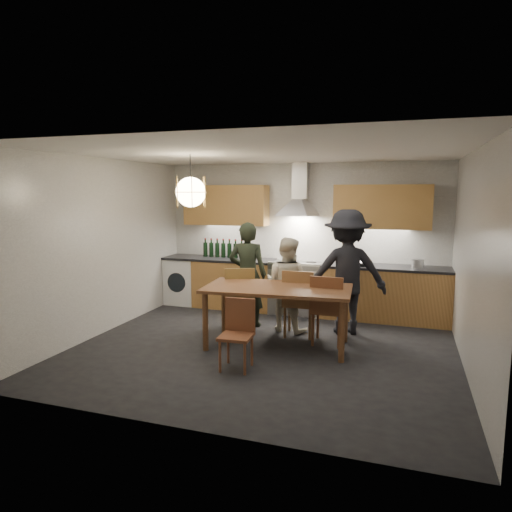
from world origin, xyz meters
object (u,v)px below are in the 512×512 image
(stock_pot, at_px, (418,264))
(chair_front, at_px, (238,329))
(person_right, at_px, (347,272))
(chair_back_left, at_px, (240,295))
(mixing_bowl, at_px, (361,264))
(person_mid, at_px, (287,284))
(person_left, at_px, (248,274))
(wine_bottles, at_px, (226,248))
(dining_table, at_px, (277,294))

(stock_pot, bearing_deg, chair_front, -128.17)
(person_right, bearing_deg, chair_back_left, 0.57)
(mixing_bowl, relative_size, stock_pot, 1.48)
(person_mid, bearing_deg, mixing_bowl, -123.36)
(chair_back_left, distance_m, person_left, 0.40)
(chair_back_left, xyz_separation_m, person_right, (1.54, 0.43, 0.36))
(person_left, distance_m, person_mid, 0.66)
(wine_bottles, bearing_deg, person_right, -23.02)
(chair_back_left, relative_size, stock_pot, 5.22)
(dining_table, distance_m, person_right, 1.24)
(dining_table, xyz_separation_m, person_right, (0.81, 0.91, 0.19))
(chair_back_left, distance_m, wine_bottles, 1.69)
(mixing_bowl, xyz_separation_m, wine_bottles, (-2.46, 0.18, 0.14))
(mixing_bowl, relative_size, wine_bottles, 0.30)
(person_right, bearing_deg, chair_front, 44.36)
(person_mid, bearing_deg, person_right, -156.52)
(wine_bottles, bearing_deg, dining_table, -51.49)
(chair_front, xyz_separation_m, person_right, (1.06, 1.78, 0.45))
(chair_front, relative_size, wine_bottles, 0.90)
(chair_front, bearing_deg, stock_pot, 48.59)
(chair_front, bearing_deg, person_mid, 80.24)
(person_mid, xyz_separation_m, person_right, (0.87, 0.17, 0.21))
(person_left, relative_size, stock_pot, 8.70)
(stock_pot, bearing_deg, mixing_bowl, -177.72)
(person_mid, bearing_deg, stock_pot, -139.09)
(person_mid, bearing_deg, dining_table, 107.43)
(person_left, bearing_deg, dining_table, 125.08)
(dining_table, distance_m, person_left, 1.07)
(wine_bottles, bearing_deg, mixing_bowl, -4.17)
(person_mid, height_order, wine_bottles, person_mid)
(person_left, xyz_separation_m, mixing_bowl, (1.66, 0.92, 0.11))
(dining_table, distance_m, stock_pot, 2.54)
(person_mid, distance_m, person_right, 0.91)
(dining_table, distance_m, chair_front, 0.94)
(dining_table, distance_m, wine_bottles, 2.45)
(chair_front, bearing_deg, dining_table, 70.92)
(chair_front, xyz_separation_m, mixing_bowl, (1.19, 2.59, 0.46))
(chair_back_left, bearing_deg, person_mid, 179.51)
(stock_pot, bearing_deg, person_mid, -151.77)
(person_left, height_order, person_mid, person_left)
(person_mid, height_order, mixing_bowl, person_mid)
(chair_back_left, height_order, mixing_bowl, chair_back_left)
(person_left, relative_size, person_mid, 1.15)
(person_right, relative_size, mixing_bowl, 6.63)
(dining_table, relative_size, chair_back_left, 2.06)
(chair_back_left, distance_m, mixing_bowl, 2.11)
(person_left, xyz_separation_m, person_mid, (0.65, -0.05, -0.11))
(chair_front, height_order, person_right, person_right)
(chair_back_left, bearing_deg, person_right, 173.62)
(chair_front, bearing_deg, chair_back_left, 106.26)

